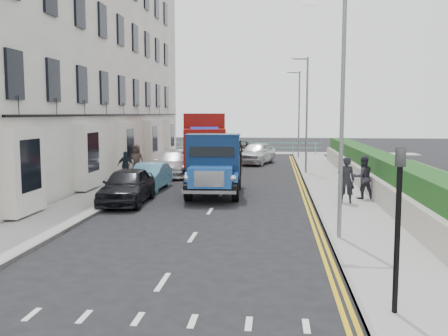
# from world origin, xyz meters

# --- Properties ---
(ground) EXTENTS (120.00, 120.00, 0.00)m
(ground) POSITION_xyz_m (0.00, 0.00, 0.00)
(ground) COLOR black
(ground) RESTS_ON ground
(pavement_west) EXTENTS (2.40, 38.00, 0.12)m
(pavement_west) POSITION_xyz_m (-5.20, 9.00, 0.06)
(pavement_west) COLOR gray
(pavement_west) RESTS_ON ground
(pavement_east) EXTENTS (2.60, 38.00, 0.12)m
(pavement_east) POSITION_xyz_m (5.30, 9.00, 0.06)
(pavement_east) COLOR gray
(pavement_east) RESTS_ON ground
(promenade) EXTENTS (30.00, 2.50, 0.12)m
(promenade) POSITION_xyz_m (0.00, 29.00, 0.06)
(promenade) COLOR gray
(promenade) RESTS_ON ground
(sea_plane) EXTENTS (120.00, 120.00, 0.00)m
(sea_plane) POSITION_xyz_m (0.00, 60.00, 0.00)
(sea_plane) COLOR #4D5E69
(sea_plane) RESTS_ON ground
(terrace_west) EXTENTS (6.31, 30.20, 14.25)m
(terrace_west) POSITION_xyz_m (-9.47, 13.00, 7.17)
(terrace_west) COLOR white
(terrace_west) RESTS_ON ground
(garden_east) EXTENTS (1.45, 28.00, 1.75)m
(garden_east) POSITION_xyz_m (7.21, 9.00, 0.90)
(garden_east) COLOR #B2AD9E
(garden_east) RESTS_ON ground
(seafront_railing) EXTENTS (13.00, 0.08, 1.11)m
(seafront_railing) POSITION_xyz_m (0.00, 28.20, 0.58)
(seafront_railing) COLOR #59B2A5
(seafront_railing) RESTS_ON ground
(lamp_near) EXTENTS (1.23, 0.18, 7.00)m
(lamp_near) POSITION_xyz_m (4.18, -2.00, 4.00)
(lamp_near) COLOR slate
(lamp_near) RESTS_ON ground
(lamp_mid) EXTENTS (1.23, 0.18, 7.00)m
(lamp_mid) POSITION_xyz_m (4.18, 14.00, 4.00)
(lamp_mid) COLOR slate
(lamp_mid) RESTS_ON ground
(lamp_far) EXTENTS (1.23, 0.18, 7.00)m
(lamp_far) POSITION_xyz_m (4.18, 24.00, 4.00)
(lamp_far) COLOR slate
(lamp_far) RESTS_ON ground
(traffic_signal) EXTENTS (0.16, 0.20, 3.10)m
(traffic_signal) POSITION_xyz_m (4.60, -7.50, 2.07)
(traffic_signal) COLOR black
(traffic_signal) RESTS_ON ground
(bedford_lorry) EXTENTS (2.56, 5.92, 2.75)m
(bedford_lorry) POSITION_xyz_m (-0.25, 5.19, 1.27)
(bedford_lorry) COLOR black
(bedford_lorry) RESTS_ON ground
(red_lorry) EXTENTS (3.41, 7.31, 3.69)m
(red_lorry) POSITION_xyz_m (-1.97, 14.25, 1.96)
(red_lorry) COLOR black
(red_lorry) RESTS_ON ground
(parked_car_front) EXTENTS (1.91, 4.38, 1.47)m
(parked_car_front) POSITION_xyz_m (-3.60, 3.32, 0.73)
(parked_car_front) COLOR black
(parked_car_front) RESTS_ON ground
(parked_car_mid) EXTENTS (1.45, 3.90, 1.27)m
(parked_car_mid) POSITION_xyz_m (-3.60, 7.00, 0.64)
(parked_car_mid) COLOR #5CA7C5
(parked_car_mid) RESTS_ON ground
(parked_car_rear) EXTENTS (2.34, 5.13, 1.46)m
(parked_car_rear) POSITION_xyz_m (-3.60, 12.48, 0.73)
(parked_car_rear) COLOR silver
(parked_car_rear) RESTS_ON ground
(seafront_car_left) EXTENTS (3.60, 5.79, 1.49)m
(seafront_car_left) POSITION_xyz_m (-0.58, 24.20, 0.75)
(seafront_car_left) COLOR black
(seafront_car_left) RESTS_ON ground
(seafront_car_right) EXTENTS (3.09, 5.05, 1.61)m
(seafront_car_right) POSITION_xyz_m (1.08, 20.00, 0.80)
(seafront_car_right) COLOR silver
(seafront_car_right) RESTS_ON ground
(pedestrian_east_near) EXTENTS (0.72, 0.52, 1.85)m
(pedestrian_east_near) POSITION_xyz_m (5.26, 3.71, 1.04)
(pedestrian_east_near) COLOR black
(pedestrian_east_near) RESTS_ON pavement_east
(pedestrian_east_far) EXTENTS (1.02, 0.88, 1.81)m
(pedestrian_east_far) POSITION_xyz_m (6.10, 4.76, 1.02)
(pedestrian_east_far) COLOR #2E2B35
(pedestrian_east_far) RESTS_ON pavement_east
(pedestrian_west_near) EXTENTS (0.93, 0.44, 1.53)m
(pedestrian_west_near) POSITION_xyz_m (-5.57, 9.60, 0.89)
(pedestrian_west_near) COLOR black
(pedestrian_west_near) RESTS_ON pavement_west
(pedestrian_west_far) EXTENTS (0.91, 0.63, 1.78)m
(pedestrian_west_far) POSITION_xyz_m (-5.53, 11.54, 1.01)
(pedestrian_west_far) COLOR #3E312D
(pedestrian_west_far) RESTS_ON pavement_west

